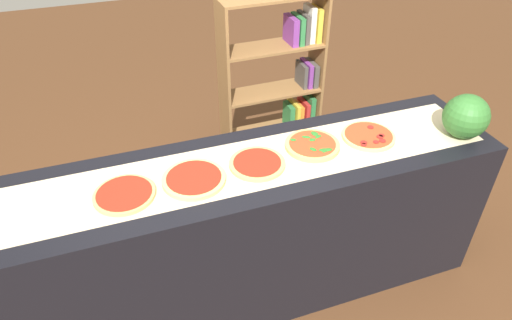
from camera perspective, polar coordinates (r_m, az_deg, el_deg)
ground_plane at (r=2.90m, az=-0.00°, el=-15.20°), size 12.00×12.00×0.00m
counter at (r=2.55m, az=-0.00°, el=-8.75°), size 2.56×0.62×0.93m
parchment_paper at (r=2.24m, az=-0.00°, el=-0.39°), size 2.42×0.41×0.00m
pizza_plain_0 at (r=2.13m, az=-16.20°, el=-4.16°), size 0.28×0.28×0.02m
pizza_plain_1 at (r=2.15m, az=-7.79°, el=-2.35°), size 0.30×0.30×0.02m
pizza_plain_2 at (r=2.23m, az=0.15°, el=-0.44°), size 0.28×0.28×0.02m
pizza_spinach_3 at (r=2.37m, az=7.09°, el=1.89°), size 0.28×0.28×0.03m
pizza_pepperoni_4 at (r=2.50m, az=13.94°, el=2.94°), size 0.28×0.28×0.02m
watermelon at (r=2.63m, az=24.87°, el=4.98°), size 0.24×0.24×0.24m
bookshelf at (r=3.43m, az=3.52°, el=8.45°), size 0.74×0.27×1.39m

